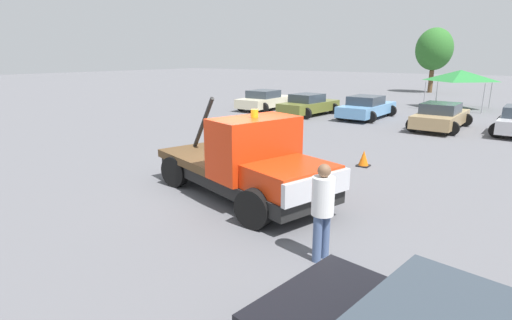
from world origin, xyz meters
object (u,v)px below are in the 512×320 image
parked_car_cream (265,100)px  parked_car_skyblue (367,107)px  parked_car_olive (308,105)px  parked_car_tan (441,116)px  traffic_cone (364,159)px  tree_left (434,49)px  person_near_truck (323,206)px  tow_truck (248,164)px  canopy_tent_green (461,75)px

parked_car_cream → parked_car_skyblue: 7.15m
parked_car_cream → parked_car_olive: (3.74, -0.60, -0.00)m
parked_car_tan → traffic_cone: bearing=178.3°
parked_car_tan → tree_left: (-5.58, 21.61, 3.56)m
person_near_truck → parked_car_skyblue: bearing=120.7°
parked_car_cream → parked_car_tan: bearing=-96.1°
parked_car_skyblue → parked_car_tan: (4.36, -1.27, -0.00)m
parked_car_tan → parked_car_cream: bearing=86.4°
tow_truck → parked_car_tan: 13.94m
parked_car_tan → tree_left: 22.60m
tow_truck → traffic_cone: 5.00m
tree_left → canopy_tent_green: bearing=-68.9°
parked_car_skyblue → traffic_cone: parked_car_skyblue is taller
person_near_truck → traffic_cone: bearing=117.2°
parked_car_cream → tow_truck: bearing=-147.8°
parked_car_tan → person_near_truck: bearing=-174.0°
parked_car_skyblue → tree_left: (-1.22, 20.34, 3.56)m
parked_car_olive → parked_car_skyblue: size_ratio=0.95×
parked_car_tan → canopy_tent_green: 9.68m
parked_car_cream → parked_car_tan: same height
canopy_tent_green → parked_car_olive: bearing=-126.9°
parked_car_olive → tree_left: 21.66m
person_near_truck → tree_left: bearing=112.6°
person_near_truck → parked_car_skyblue: person_near_truck is taller
tow_truck → canopy_tent_green: 23.38m
tow_truck → person_near_truck: size_ratio=3.23×
tree_left → parked_car_skyblue: bearing=-86.6°
parked_car_cream → tree_left: 21.78m
tow_truck → canopy_tent_green: size_ratio=1.60×
canopy_tent_green → tree_left: size_ratio=0.58×
parked_car_cream → traffic_cone: bearing=-133.5°
tow_truck → parked_car_olive: bearing=128.8°
parked_car_tan → canopy_tent_green: (-0.91, 9.49, 1.64)m
parked_car_cream → parked_car_tan: (11.50, -0.95, -0.00)m
parked_car_skyblue → parked_car_tan: size_ratio=1.03×
parked_car_olive → canopy_tent_green: bearing=-31.1°
traffic_cone → person_near_truck: bearing=-74.9°
tree_left → tow_truck: bearing=-83.7°
person_near_truck → parked_car_skyblue: size_ratio=0.37×
tow_truck → parked_car_tan: tow_truck is taller
parked_car_skyblue → tree_left: 20.69m
traffic_cone → parked_car_olive: bearing=127.9°
parked_car_cream → parked_car_olive: bearing=-100.5°
parked_car_cream → person_near_truck: bearing=-143.6°
person_near_truck → tow_truck: bearing=161.5°
parked_car_skyblue → traffic_cone: 11.04m
canopy_tent_green → traffic_cone: size_ratio=6.66×
parked_car_tan → tree_left: size_ratio=0.75×
canopy_tent_green → traffic_cone: canopy_tent_green is taller
person_near_truck → parked_car_olive: 18.38m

